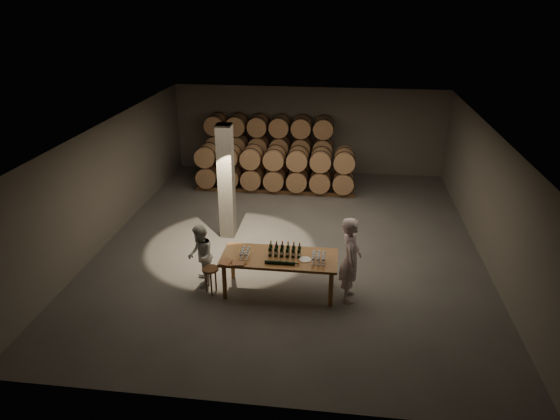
# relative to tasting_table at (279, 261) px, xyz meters

# --- Properties ---
(room) EXTENTS (12.00, 12.00, 12.00)m
(room) POSITION_rel_tasting_table_xyz_m (-1.80, 2.70, 0.80)
(room) COLOR #555350
(room) RESTS_ON ground
(tasting_table) EXTENTS (2.60, 1.10, 0.90)m
(tasting_table) POSITION_rel_tasting_table_xyz_m (0.00, 0.00, 0.00)
(tasting_table) COLOR brown
(tasting_table) RESTS_ON ground
(barrel_stack_back) EXTENTS (4.70, 0.95, 2.31)m
(barrel_stack_back) POSITION_rel_tasting_table_xyz_m (-1.35, 7.70, 0.40)
(barrel_stack_back) COLOR brown
(barrel_stack_back) RESTS_ON ground
(barrel_stack_front) EXTENTS (5.48, 0.95, 1.57)m
(barrel_stack_front) POSITION_rel_tasting_table_xyz_m (-0.96, 6.30, 0.03)
(barrel_stack_front) COLOR brown
(barrel_stack_front) RESTS_ON ground
(bottle_cluster) EXTENTS (0.73, 0.23, 0.31)m
(bottle_cluster) POSITION_rel_tasting_table_xyz_m (0.11, 0.08, 0.21)
(bottle_cluster) COLOR black
(bottle_cluster) RESTS_ON tasting_table
(lying_bottles) EXTENTS (0.75, 0.08, 0.08)m
(lying_bottles) POSITION_rel_tasting_table_xyz_m (0.06, -0.34, 0.14)
(lying_bottles) COLOR black
(lying_bottles) RESTS_ON tasting_table
(glass_cluster_left) EXTENTS (0.19, 0.41, 0.16)m
(glass_cluster_left) POSITION_rel_tasting_table_xyz_m (-0.77, -0.06, 0.22)
(glass_cluster_left) COLOR silver
(glass_cluster_left) RESTS_ON tasting_table
(glass_cluster_right) EXTENTS (0.30, 0.41, 0.17)m
(glass_cluster_right) POSITION_rel_tasting_table_xyz_m (0.88, -0.08, 0.23)
(glass_cluster_right) COLOR silver
(glass_cluster_right) RESTS_ON tasting_table
(plate) EXTENTS (0.28, 0.28, 0.02)m
(plate) POSITION_rel_tasting_table_xyz_m (0.58, -0.08, 0.11)
(plate) COLOR white
(plate) RESTS_ON tasting_table
(notebook_near) EXTENTS (0.29, 0.24, 0.03)m
(notebook_near) POSITION_rel_tasting_table_xyz_m (-0.85, -0.45, 0.12)
(notebook_near) COLOR #955A36
(notebook_near) RESTS_ON tasting_table
(notebook_corner) EXTENTS (0.27, 0.31, 0.02)m
(notebook_corner) POSITION_rel_tasting_table_xyz_m (-1.13, -0.43, 0.12)
(notebook_corner) COLOR #955A36
(notebook_corner) RESTS_ON tasting_table
(pen) EXTENTS (0.15, 0.02, 0.01)m
(pen) POSITION_rel_tasting_table_xyz_m (-0.74, -0.45, 0.11)
(pen) COLOR black
(pen) RESTS_ON tasting_table
(stool) EXTENTS (0.38, 0.38, 0.63)m
(stool) POSITION_rel_tasting_table_xyz_m (-1.54, -0.25, -0.28)
(stool) COLOR brown
(stool) RESTS_ON ground
(person_man) EXTENTS (0.48, 0.72, 1.97)m
(person_man) POSITION_rel_tasting_table_xyz_m (1.57, -0.08, 0.19)
(person_man) COLOR silver
(person_man) RESTS_ON ground
(person_woman) EXTENTS (0.76, 0.87, 1.51)m
(person_woman) POSITION_rel_tasting_table_xyz_m (-1.85, 0.06, -0.04)
(person_woman) COLOR silver
(person_woman) RESTS_ON ground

